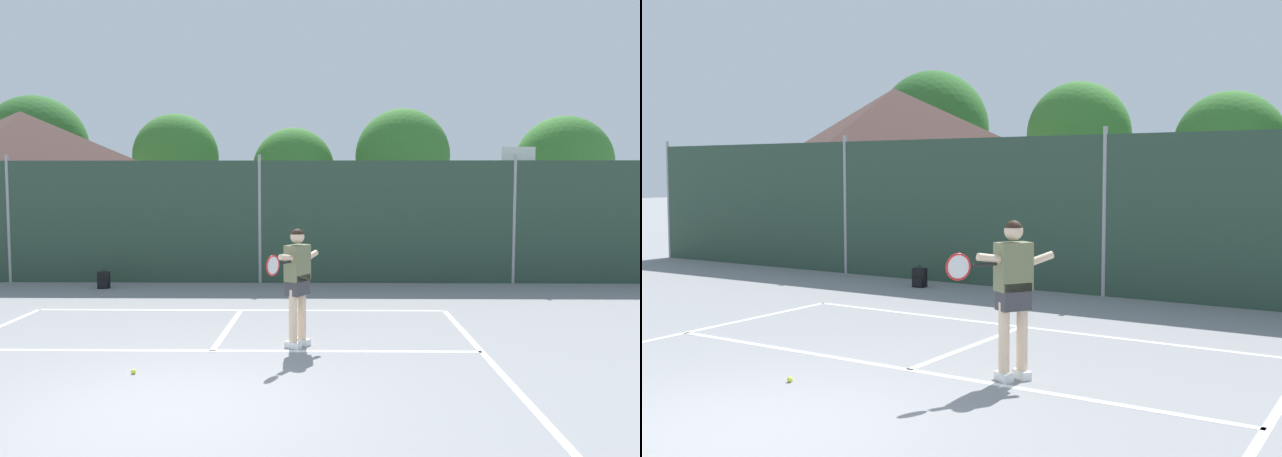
% 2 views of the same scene
% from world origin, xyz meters
% --- Properties ---
extents(ground_plane, '(120.00, 120.00, 0.00)m').
position_xyz_m(ground_plane, '(0.00, 0.00, 0.00)').
color(ground_plane, gray).
extents(court_markings, '(8.30, 11.10, 0.01)m').
position_xyz_m(court_markings, '(0.00, 0.65, 0.00)').
color(court_markings, white).
rests_on(court_markings, ground).
extents(chainlink_fence, '(26.09, 0.09, 3.29)m').
position_xyz_m(chainlink_fence, '(-0.00, 9.00, 1.57)').
color(chainlink_fence, '#284233').
rests_on(chainlink_fence, ground).
extents(clubhouse_building, '(6.41, 4.63, 4.92)m').
position_xyz_m(clubhouse_building, '(-8.33, 13.42, 2.55)').
color(clubhouse_building, silver).
rests_on(clubhouse_building, ground).
extents(treeline_backdrop, '(25.37, 3.79, 6.12)m').
position_xyz_m(treeline_backdrop, '(-0.15, 18.22, 3.61)').
color(treeline_backdrop, brown).
rests_on(treeline_backdrop, ground).
extents(tennis_player, '(0.73, 1.30, 1.85)m').
position_xyz_m(tennis_player, '(1.28, 2.74, 1.11)').
color(tennis_player, silver).
rests_on(tennis_player, ground).
extents(tennis_ball, '(0.07, 0.07, 0.07)m').
position_xyz_m(tennis_ball, '(-0.84, 1.32, 0.03)').
color(tennis_ball, '#CCE033').
rests_on(tennis_ball, ground).
extents(backpack_black, '(0.31, 0.28, 0.46)m').
position_xyz_m(backpack_black, '(-3.73, 8.08, 0.19)').
color(backpack_black, black).
rests_on(backpack_black, ground).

